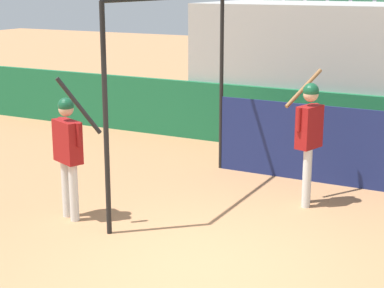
{
  "coord_description": "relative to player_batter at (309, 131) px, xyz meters",
  "views": [
    {
      "loc": [
        3.25,
        -6.39,
        3.37
      ],
      "look_at": [
        -0.98,
        1.69,
        1.05
      ],
      "focal_mm": 60.0,
      "sensor_mm": 36.0,
      "label": 1
    }
  ],
  "objects": [
    {
      "name": "ground_plane",
      "position": [
        -0.45,
        -2.78,
        -1.17
      ],
      "size": [
        60.0,
        60.0,
        0.0
      ],
      "primitive_type": "plane",
      "color": "#A8754C"
    },
    {
      "name": "outfield_wall",
      "position": [
        -0.45,
        3.02,
        -0.54
      ],
      "size": [
        24.0,
        0.12,
        1.26
      ],
      "color": "#196038",
      "rests_on": "ground"
    },
    {
      "name": "bleacher_section",
      "position": [
        -0.45,
        4.68,
        0.3
      ],
      "size": [
        6.5,
        3.2,
        2.94
      ],
      "color": "#9E9E99",
      "rests_on": "ground"
    },
    {
      "name": "batting_cage",
      "position": [
        -0.03,
        0.59,
        0.12
      ],
      "size": [
        4.07,
        3.67,
        3.16
      ],
      "color": "black",
      "rests_on": "ground"
    },
    {
      "name": "player_batter",
      "position": [
        0.0,
        0.0,
        0.0
      ],
      "size": [
        0.58,
        0.94,
        2.04
      ],
      "rotation": [
        0.0,
        0.0,
        1.29
      ],
      "color": "silver",
      "rests_on": "ground"
    },
    {
      "name": "player_waiting",
      "position": [
        -2.84,
        -2.18,
        -0.08
      ],
      "size": [
        0.87,
        0.59,
        2.14
      ],
      "rotation": [
        0.0,
        0.0,
        -0.4
      ],
      "color": "silver",
      "rests_on": "ground"
    }
  ]
}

